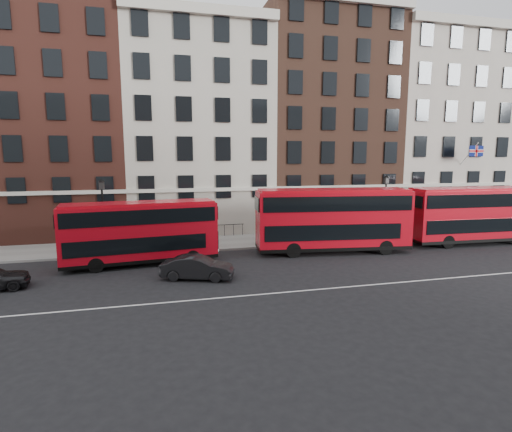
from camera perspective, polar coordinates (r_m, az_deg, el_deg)
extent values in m
plane|color=black|center=(22.53, -3.12, -9.67)|extent=(120.00, 120.00, 0.00)
cube|color=gray|center=(32.53, -6.65, -3.85)|extent=(80.00, 5.00, 0.15)
cube|color=gray|center=(30.11, -6.03, -4.84)|extent=(80.00, 0.30, 0.16)
cube|color=white|center=(20.67, -2.04, -11.35)|extent=(70.00, 0.12, 0.01)
cube|color=brown|center=(40.18, -27.40, 13.30)|extent=(12.80, 10.00, 22.00)
cube|color=#ADA798|center=(39.29, -8.35, 12.08)|extent=(12.80, 10.00, 19.00)
cube|color=beige|center=(35.90, -7.75, 27.29)|extent=(12.80, 0.50, 0.80)
cube|color=brown|center=(42.62, 9.48, 13.13)|extent=(12.80, 10.00, 21.00)
cube|color=#B3AA9B|center=(49.07, 23.60, 11.34)|extent=(12.80, 10.00, 20.00)
cube|color=beige|center=(46.63, 28.63, 23.21)|extent=(12.80, 0.50, 0.80)
cube|color=#B90917|center=(26.99, -16.14, -2.21)|extent=(9.91, 3.35, 3.66)
cube|color=black|center=(27.36, -15.99, -5.75)|extent=(9.92, 3.39, 0.22)
cube|color=black|center=(27.10, -16.67, -3.54)|extent=(8.82, 3.30, 0.97)
cube|color=black|center=(26.81, -16.24, 0.17)|extent=(9.55, 3.38, 0.93)
cube|color=#B90917|center=(26.72, -16.31, 1.74)|extent=(9.62, 3.14, 0.17)
cube|color=black|center=(27.88, -5.99, -3.08)|extent=(0.29, 2.03, 1.20)
cube|color=black|center=(27.70, -6.02, -1.07)|extent=(0.26, 1.76, 0.39)
cylinder|color=black|center=(26.75, -9.06, -5.78)|extent=(0.95, 0.36, 0.93)
cylinder|color=black|center=(28.73, -9.87, -4.80)|extent=(0.95, 0.36, 0.93)
cylinder|color=black|center=(26.31, -21.89, -6.55)|extent=(0.95, 0.36, 0.93)
cylinder|color=black|center=(28.32, -21.79, -5.49)|extent=(0.95, 0.36, 0.93)
cube|color=#B90917|center=(29.65, 10.92, -0.48)|extent=(11.33, 3.97, 4.17)
cube|color=black|center=(30.01, 10.81, -4.18)|extent=(11.33, 4.01, 0.25)
cube|color=black|center=(29.67, 10.29, -1.85)|extent=(10.08, 3.90, 1.11)
cube|color=black|center=(29.47, 10.99, 2.00)|extent=(10.92, 4.00, 1.06)
cube|color=#B90917|center=(29.39, 11.03, 3.64)|extent=(10.99, 3.72, 0.19)
cube|color=black|center=(31.94, 20.46, -1.71)|extent=(0.37, 2.32, 1.37)
cube|color=black|center=(31.77, 20.57, 0.29)|extent=(0.33, 2.00, 0.44)
cylinder|color=black|center=(30.24, 18.01, -4.30)|extent=(1.08, 0.42, 1.06)
cylinder|color=black|center=(32.34, 16.25, -3.39)|extent=(1.08, 0.42, 1.06)
cylinder|color=black|center=(28.08, 5.36, -4.88)|extent=(1.08, 0.42, 1.06)
cylinder|color=black|center=(30.33, 4.40, -3.85)|extent=(1.08, 0.42, 1.06)
cube|color=#B90917|center=(36.54, 28.66, 0.20)|extent=(10.86, 3.01, 4.05)
cube|color=black|center=(36.84, 28.45, -2.73)|extent=(10.86, 3.05, 0.25)
cube|color=black|center=(36.44, 28.21, -0.89)|extent=(9.63, 3.04, 1.08)
cube|color=black|center=(36.41, 28.80, 2.15)|extent=(10.45, 3.07, 1.02)
cube|color=#B90917|center=(36.34, 28.89, 3.43)|extent=(10.54, 2.79, 0.18)
cylinder|color=black|center=(39.97, 31.23, -2.08)|extent=(1.04, 0.33, 1.02)
cylinder|color=black|center=(34.05, 25.72, -3.34)|extent=(1.04, 0.33, 1.02)
cylinder|color=black|center=(35.85, 23.51, -2.64)|extent=(1.04, 0.33, 1.02)
imported|color=black|center=(23.42, -8.37, -7.29)|extent=(4.37, 2.70, 1.36)
cylinder|color=black|center=(30.34, -20.94, -0.70)|extent=(0.14, 0.14, 4.60)
cylinder|color=black|center=(30.71, -20.74, -4.39)|extent=(0.32, 0.32, 0.60)
cube|color=#262626|center=(30.06, -21.20, 4.10)|extent=(0.32, 0.32, 0.55)
cone|color=black|center=(30.04, -21.24, 4.77)|extent=(0.44, 0.44, 0.25)
cylinder|color=black|center=(35.87, 17.93, 0.81)|extent=(0.14, 0.14, 4.60)
cylinder|color=black|center=(36.18, 17.79, -2.33)|extent=(0.32, 0.32, 0.60)
cube|color=#262626|center=(35.63, 18.12, 4.87)|extent=(0.32, 0.32, 0.55)
cone|color=black|center=(35.61, 18.15, 5.43)|extent=(0.44, 0.44, 0.25)
cylinder|color=black|center=(39.28, 26.22, -0.49)|extent=(0.12, 0.12, 2.60)
cube|color=black|center=(38.97, 26.51, 1.80)|extent=(0.25, 0.30, 0.75)
sphere|color=red|center=(38.82, 26.70, 2.09)|extent=(0.14, 0.14, 0.14)
sphere|color=#0C9919|center=(38.87, 26.65, 1.45)|extent=(0.14, 0.14, 0.14)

